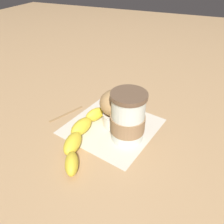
% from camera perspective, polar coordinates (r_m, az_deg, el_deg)
% --- Properties ---
extents(ground_plane, '(3.00, 3.00, 0.00)m').
position_cam_1_polar(ground_plane, '(0.58, 0.00, -3.76)').
color(ground_plane, tan).
extents(paper_napkin, '(0.25, 0.25, 0.00)m').
position_cam_1_polar(paper_napkin, '(0.58, 0.00, -3.70)').
color(paper_napkin, beige).
rests_on(paper_napkin, ground_plane).
extents(coffee_cup, '(0.08, 0.08, 0.12)m').
position_cam_1_polar(coffee_cup, '(0.51, 4.16, -1.62)').
color(coffee_cup, silver).
rests_on(coffee_cup, paper_napkin).
extents(muffin, '(0.08, 0.08, 0.10)m').
position_cam_1_polar(muffin, '(0.56, 1.10, 1.30)').
color(muffin, white).
rests_on(muffin, paper_napkin).
extents(banana, '(0.09, 0.24, 0.03)m').
position_cam_1_polar(banana, '(0.53, -8.25, -5.96)').
color(banana, yellow).
rests_on(banana, paper_napkin).
extents(wooden_stirrer, '(0.05, 0.10, 0.00)m').
position_cam_1_polar(wooden_stirrer, '(0.64, -11.83, -0.45)').
color(wooden_stirrer, '#9E7547').
rests_on(wooden_stirrer, ground_plane).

